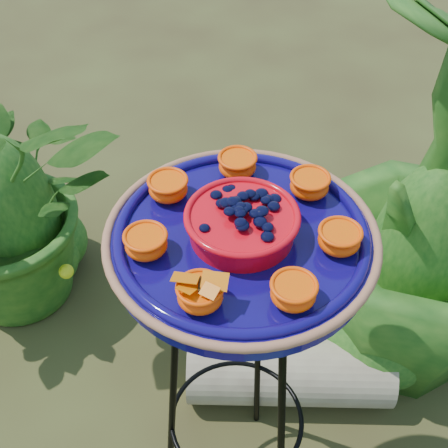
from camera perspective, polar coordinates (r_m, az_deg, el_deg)
The scene contains 5 objects.
tripod_stand at distance 1.34m, azimuth 1.29°, elevation -12.71°, with size 0.38×0.38×0.87m.
feeder_dish at distance 1.04m, azimuth 1.62°, elevation -1.07°, with size 0.53×0.53×0.10m.
driftwood_log at distance 1.85m, azimuth 5.98°, elevation -13.29°, with size 0.19×0.19×0.58m, color tan.
shrub_back_left at distance 1.99m, azimuth -19.31°, elevation 2.32°, with size 0.72×0.63×0.80m, color #144512.
shrub_back_right at distance 1.69m, azimuth 18.81°, elevation 1.86°, with size 0.64×0.64×1.15m, color #144512.
Camera 1 is at (0.14, -0.63, 1.65)m, focal length 50.00 mm.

